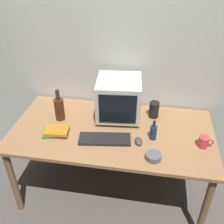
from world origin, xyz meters
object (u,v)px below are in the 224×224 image
(computer_mouse, at_px, (139,141))
(bottle_tall, at_px, (59,108))
(crt_monitor, at_px, (119,98))
(keyboard, at_px, (105,139))
(bottle_short, at_px, (153,132))
(cd_spindle, at_px, (153,156))
(metal_canister, at_px, (154,110))
(book_stack, at_px, (56,132))
(mug, at_px, (204,142))

(computer_mouse, xyz_separation_m, bottle_tall, (-0.73, 0.22, 0.10))
(crt_monitor, xyz_separation_m, computer_mouse, (0.21, -0.35, -0.17))
(computer_mouse, bearing_deg, keyboard, 168.05)
(bottle_short, distance_m, cd_spindle, 0.24)
(keyboard, height_order, metal_canister, metal_canister)
(crt_monitor, relative_size, metal_canister, 2.79)
(book_stack, bearing_deg, mug, 2.09)
(crt_monitor, relative_size, book_stack, 1.76)
(bottle_tall, bearing_deg, keyboard, -27.01)
(keyboard, bearing_deg, cd_spindle, -28.68)
(bottle_short, bearing_deg, metal_canister, 91.12)
(crt_monitor, xyz_separation_m, bottle_short, (0.32, -0.27, -0.13))
(keyboard, bearing_deg, mug, -3.82)
(bottle_tall, height_order, cd_spindle, bottle_tall)
(keyboard, height_order, cd_spindle, cd_spindle)
(mug, xyz_separation_m, metal_canister, (-0.40, 0.35, 0.03))
(bottle_short, height_order, metal_canister, bottle_short)
(metal_canister, bearing_deg, cd_spindle, -88.07)
(cd_spindle, bearing_deg, book_stack, 168.69)
(mug, bearing_deg, metal_canister, 138.52)
(cd_spindle, height_order, metal_canister, metal_canister)
(computer_mouse, distance_m, bottle_short, 0.14)
(book_stack, relative_size, cd_spindle, 1.99)
(keyboard, distance_m, book_stack, 0.42)
(keyboard, height_order, book_stack, book_stack)
(bottle_short, bearing_deg, computer_mouse, -145.97)
(bottle_short, xyz_separation_m, cd_spindle, (0.01, -0.24, -0.04))
(mug, relative_size, metal_canister, 0.80)
(crt_monitor, relative_size, cd_spindle, 3.49)
(crt_monitor, height_order, metal_canister, crt_monitor)
(computer_mouse, relative_size, book_stack, 0.42)
(crt_monitor, relative_size, bottle_tall, 1.38)
(crt_monitor, xyz_separation_m, mug, (0.72, -0.31, -0.15))
(bottle_short, height_order, book_stack, bottle_short)
(crt_monitor, xyz_separation_m, bottle_tall, (-0.52, -0.13, -0.08))
(book_stack, xyz_separation_m, cd_spindle, (0.81, -0.16, -0.00))
(bottle_short, height_order, cd_spindle, bottle_short)
(bottle_short, bearing_deg, crt_monitor, 139.99)
(bottle_short, relative_size, mug, 1.51)
(computer_mouse, bearing_deg, cd_spindle, -67.87)
(computer_mouse, relative_size, bottle_short, 0.55)
(bottle_short, distance_m, mug, 0.40)
(crt_monitor, bearing_deg, keyboard, -99.41)
(keyboard, relative_size, computer_mouse, 4.20)
(keyboard, relative_size, metal_canister, 2.80)
(computer_mouse, bearing_deg, crt_monitor, 106.93)
(crt_monitor, xyz_separation_m, keyboard, (-0.06, -0.36, -0.18))
(crt_monitor, height_order, keyboard, crt_monitor)
(book_stack, bearing_deg, bottle_tall, 100.00)
(mug, distance_m, cd_spindle, 0.43)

